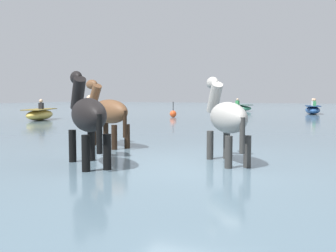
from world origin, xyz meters
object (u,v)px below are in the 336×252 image
(channel_buoy, at_px, (173,114))
(horse_lead_black, at_px, (87,118))
(person_spectator_far, at_px, (90,120))
(boat_distant_east, at_px, (40,114))
(horse_flank_grey, at_px, (226,120))
(boat_near_port, at_px, (313,110))
(horse_trailing_bay, at_px, (108,113))
(boat_distant_west, at_px, (237,108))

(channel_buoy, bearing_deg, horse_lead_black, -71.93)
(horse_lead_black, distance_m, person_spectator_far, 5.20)
(boat_distant_east, bearing_deg, horse_flank_grey, -34.77)
(person_spectator_far, bearing_deg, boat_near_port, 74.19)
(boat_near_port, height_order, person_spectator_far, person_spectator_far)
(horse_trailing_bay, height_order, channel_buoy, horse_trailing_bay)
(horse_trailing_bay, bearing_deg, horse_flank_grey, -17.96)
(boat_distant_west, bearing_deg, channel_buoy, -95.89)
(horse_lead_black, height_order, channel_buoy, horse_lead_black)
(channel_buoy, bearing_deg, boat_near_port, 47.34)
(horse_lead_black, xyz_separation_m, person_spectator_far, (-2.97, 4.25, -0.37))
(horse_lead_black, relative_size, boat_distant_east, 0.77)
(horse_trailing_bay, relative_size, horse_flank_grey, 1.01)
(horse_lead_black, xyz_separation_m, boat_near_port, (1.99, 21.79, -0.55))
(horse_trailing_bay, xyz_separation_m, person_spectator_far, (-1.91, 1.95, -0.32))
(horse_flank_grey, bearing_deg, horse_trailing_bay, 162.04)
(horse_flank_grey, height_order, person_spectator_far, horse_flank_grey)
(horse_lead_black, xyz_separation_m, boat_distant_east, (-9.65, 9.44, -0.55))
(horse_lead_black, bearing_deg, boat_near_port, 84.77)
(horse_trailing_bay, relative_size, channel_buoy, 2.35)
(channel_buoy, bearing_deg, person_spectator_far, -80.26)
(horse_flank_grey, relative_size, boat_distant_east, 0.73)
(horse_lead_black, relative_size, channel_buoy, 2.44)
(horse_lead_black, relative_size, horse_trailing_bay, 1.04)
(horse_flank_grey, bearing_deg, channel_buoy, 117.40)
(horse_lead_black, xyz_separation_m, boat_distant_west, (-3.71, 24.31, -0.58))
(boat_distant_west, height_order, boat_near_port, boat_near_port)
(horse_trailing_bay, distance_m, boat_distant_east, 11.18)
(channel_buoy, bearing_deg, boat_distant_east, -134.27)
(horse_trailing_bay, distance_m, person_spectator_far, 2.75)
(horse_lead_black, bearing_deg, person_spectator_far, 124.96)
(boat_distant_east, height_order, channel_buoy, boat_distant_east)
(boat_near_port, bearing_deg, boat_distant_west, 156.17)
(horse_flank_grey, xyz_separation_m, boat_distant_east, (-11.79, 8.18, -0.49))
(boat_near_port, bearing_deg, person_spectator_far, -105.81)
(horse_lead_black, distance_m, horse_trailing_bay, 2.53)
(channel_buoy, bearing_deg, horse_trailing_bay, -73.28)
(horse_lead_black, relative_size, person_spectator_far, 1.28)
(boat_distant_west, distance_m, person_spectator_far, 20.08)
(horse_flank_grey, relative_size, person_spectator_far, 1.22)
(horse_flank_grey, height_order, boat_distant_west, horse_flank_grey)
(boat_distant_west, distance_m, channel_buoy, 9.87)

